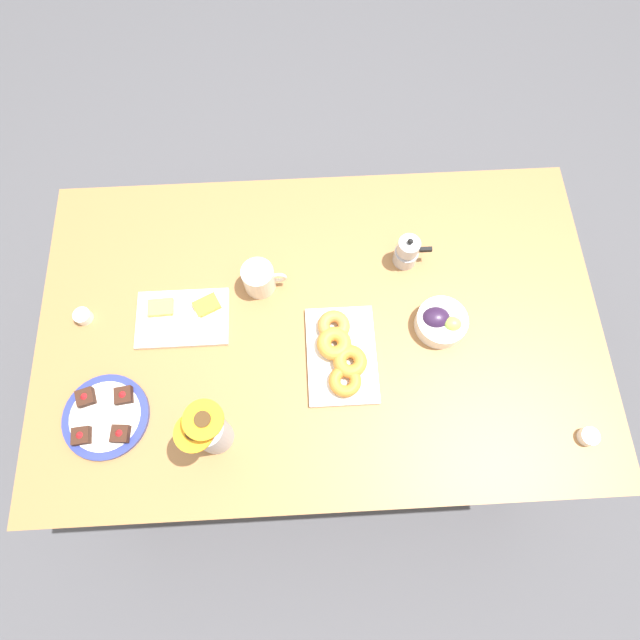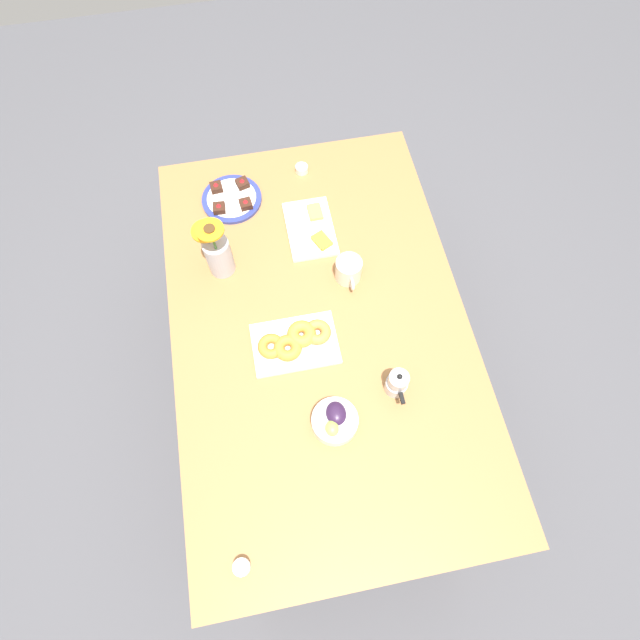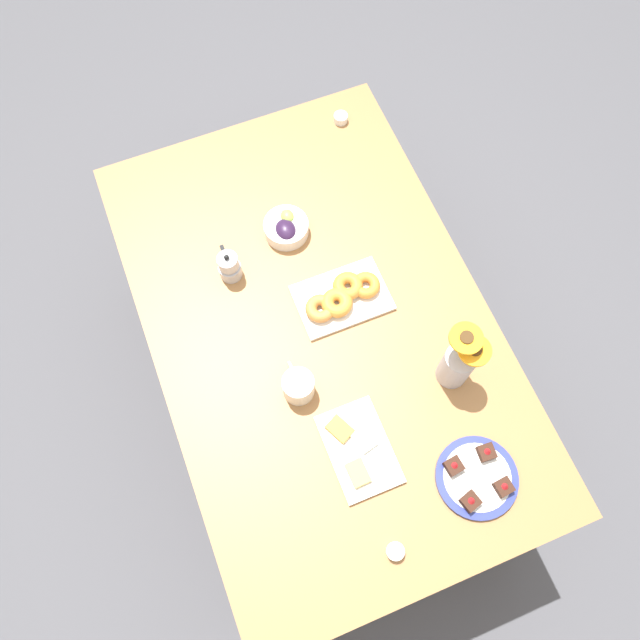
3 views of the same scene
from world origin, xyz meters
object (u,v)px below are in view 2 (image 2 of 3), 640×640
(croissant_platter, at_px, (295,341))
(coffee_mug, at_px, (349,270))
(dessert_plate, at_px, (232,198))
(moka_pot, at_px, (397,383))
(dining_table, at_px, (320,335))
(grape_bowl, at_px, (335,421))
(jam_cup_berry, at_px, (242,567))
(flower_vase, at_px, (218,254))
(cheese_platter, at_px, (311,229))
(jam_cup_honey, at_px, (302,169))

(croissant_platter, bearing_deg, coffee_mug, 134.06)
(dessert_plate, xyz_separation_m, moka_pot, (0.84, 0.42, 0.04))
(coffee_mug, bearing_deg, dining_table, -38.67)
(grape_bowl, height_order, jam_cup_berry, grape_bowl)
(dining_table, xyz_separation_m, flower_vase, (-0.29, -0.30, 0.18))
(grape_bowl, bearing_deg, coffee_mug, 163.14)
(dining_table, distance_m, cheese_platter, 0.40)
(dining_table, bearing_deg, grape_bowl, -3.26)
(croissant_platter, bearing_deg, jam_cup_honey, 168.33)
(coffee_mug, relative_size, cheese_platter, 0.48)
(dining_table, relative_size, moka_pot, 13.45)
(croissant_platter, bearing_deg, dining_table, 119.42)
(grape_bowl, bearing_deg, jam_cup_honey, 175.71)
(croissant_platter, distance_m, dessert_plate, 0.65)
(cheese_platter, distance_m, dessert_plate, 0.33)
(dining_table, height_order, coffee_mug, coffee_mug)
(dining_table, distance_m, moka_pot, 0.35)
(jam_cup_berry, height_order, flower_vase, flower_vase)
(coffee_mug, height_order, moka_pot, moka_pot)
(moka_pot, bearing_deg, dining_table, -143.66)
(dining_table, height_order, cheese_platter, cheese_platter)
(moka_pot, bearing_deg, coffee_mug, -172.02)
(coffee_mug, xyz_separation_m, grape_bowl, (0.50, -0.15, -0.02))
(dining_table, height_order, flower_vase, flower_vase)
(grape_bowl, height_order, flower_vase, flower_vase)
(croissant_platter, height_order, jam_cup_honey, croissant_platter)
(jam_cup_honey, bearing_deg, grape_bowl, -4.29)
(grape_bowl, bearing_deg, jam_cup_berry, -43.83)
(dining_table, xyz_separation_m, cheese_platter, (-0.39, 0.04, 0.10))
(dining_table, relative_size, jam_cup_honey, 33.33)
(jam_cup_honey, bearing_deg, moka_pot, 8.35)
(dining_table, bearing_deg, croissant_platter, -60.58)
(dining_table, distance_m, jam_cup_honey, 0.68)
(coffee_mug, bearing_deg, jam_cup_berry, -29.69)
(cheese_platter, relative_size, moka_pot, 2.18)
(jam_cup_honey, height_order, dessert_plate, dessert_plate)
(croissant_platter, height_order, flower_vase, flower_vase)
(flower_vase, xyz_separation_m, moka_pot, (0.55, 0.49, -0.05))
(grape_bowl, distance_m, jam_cup_berry, 0.48)
(cheese_platter, xyz_separation_m, moka_pot, (0.65, 0.15, 0.04))
(jam_cup_honey, height_order, flower_vase, flower_vase)
(cheese_platter, bearing_deg, jam_cup_berry, -20.12)
(croissant_platter, distance_m, moka_pot, 0.36)
(cheese_platter, distance_m, jam_cup_honey, 0.28)
(jam_cup_honey, relative_size, moka_pot, 0.40)
(coffee_mug, relative_size, flower_vase, 0.47)
(dessert_plate, bearing_deg, moka_pot, 26.72)
(dining_table, height_order, moka_pot, moka_pot)
(coffee_mug, xyz_separation_m, jam_cup_honey, (-0.50, -0.08, -0.03))
(cheese_platter, bearing_deg, coffee_mug, 22.58)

